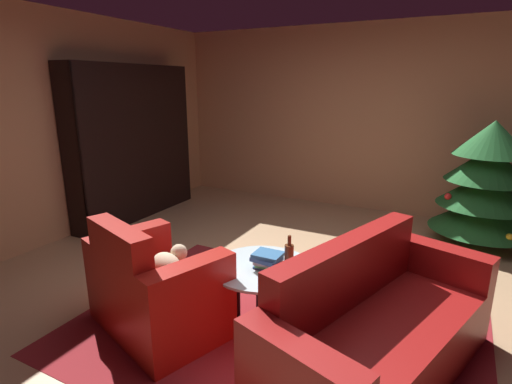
{
  "coord_description": "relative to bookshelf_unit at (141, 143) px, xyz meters",
  "views": [
    {
      "loc": [
        1.12,
        -2.81,
        1.81
      ],
      "look_at": [
        -0.26,
        -0.13,
        0.98
      ],
      "focal_mm": 27.75,
      "sensor_mm": 36.0,
      "label": 1
    }
  ],
  "objects": [
    {
      "name": "book_stack_on_table",
      "position": [
        2.75,
        -1.68,
        -0.47
      ],
      "size": [
        0.22,
        0.2,
        0.12
      ],
      "color": "#2B4D89",
      "rests_on": "coffee_table"
    },
    {
      "name": "bottle_on_table",
      "position": [
        2.91,
        -1.66,
        -0.42
      ],
      "size": [
        0.07,
        0.07,
        0.28
      ],
      "color": "#582C18",
      "rests_on": "coffee_table"
    },
    {
      "name": "wall_back",
      "position": [
        2.78,
        1.69,
        0.3
      ],
      "size": [
        6.1,
        0.06,
        2.62
      ],
      "primitive_type": "cube",
      "color": "tan",
      "rests_on": "ground"
    },
    {
      "name": "wall_left",
      "position": [
        -0.24,
        -1.3,
        0.3
      ],
      "size": [
        0.06,
        6.04,
        2.62
      ],
      "primitive_type": "cube",
      "color": "tan",
      "rests_on": "ground"
    },
    {
      "name": "area_rug",
      "position": [
        2.82,
        -1.73,
        -1.01
      ],
      "size": [
        2.95,
        2.19,
        0.01
      ],
      "primitive_type": "cube",
      "color": "maroon",
      "rests_on": "ground"
    },
    {
      "name": "ground_plane",
      "position": [
        2.78,
        -1.3,
        -1.01
      ],
      "size": [
        7.18,
        7.18,
        0.0
      ],
      "primitive_type": "plane",
      "color": "tan"
    },
    {
      "name": "armchair_red",
      "position": [
        2.02,
        -2.1,
        -0.7
      ],
      "size": [
        1.19,
        0.98,
        0.88
      ],
      "color": "maroon",
      "rests_on": "ground"
    },
    {
      "name": "decorated_tree",
      "position": [
        4.23,
        0.92,
        -0.29
      ],
      "size": [
        1.11,
        1.11,
        1.42
      ],
      "color": "brown",
      "rests_on": "ground"
    },
    {
      "name": "coffee_table",
      "position": [
        2.69,
        -1.67,
        -0.57
      ],
      "size": [
        0.78,
        0.78,
        0.48
      ],
      "color": "black",
      "rests_on": "ground"
    },
    {
      "name": "bookshelf_unit",
      "position": [
        0.0,
        0.0,
        0.0
      ],
      "size": [
        0.33,
        2.0,
        2.05
      ],
      "color": "black",
      "rests_on": "ground"
    },
    {
      "name": "couch_red",
      "position": [
        3.58,
        -1.85,
        -0.72
      ],
      "size": [
        1.26,
        1.94,
        0.85
      ],
      "color": "maroon",
      "rests_on": "ground"
    }
  ]
}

